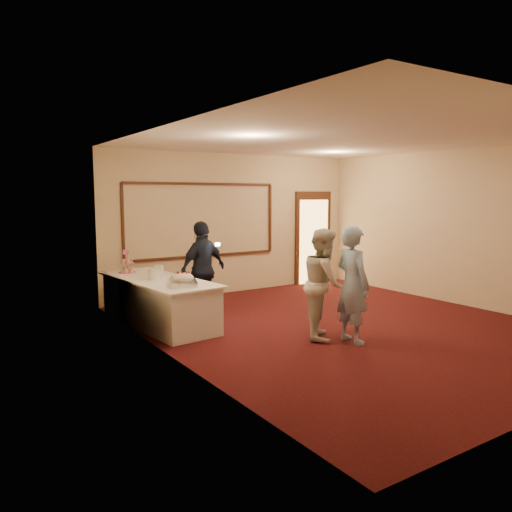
{
  "coord_description": "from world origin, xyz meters",
  "views": [
    {
      "loc": [
        -5.54,
        -5.84,
        2.13
      ],
      "look_at": [
        -1.21,
        0.81,
        1.15
      ],
      "focal_mm": 35.0,
      "sensor_mm": 36.0,
      "label": 1
    }
  ],
  "objects_px": {
    "plate_stack_a": "(155,274)",
    "plate_stack_b": "(159,270)",
    "tart": "(178,278)",
    "woman": "(324,283)",
    "pavlova_tray": "(183,280)",
    "cupcake_stand": "(127,264)",
    "buffet_table": "(159,301)",
    "man": "(352,285)",
    "guest": "(203,269)"
  },
  "relations": [
    {
      "from": "plate_stack_a",
      "to": "plate_stack_b",
      "type": "distance_m",
      "value": 0.49
    },
    {
      "from": "buffet_table",
      "to": "guest",
      "type": "xyz_separation_m",
      "value": [
        0.86,
        0.1,
        0.45
      ]
    },
    {
      "from": "buffet_table",
      "to": "plate_stack_b",
      "type": "xyz_separation_m",
      "value": [
        0.17,
        0.39,
        0.46
      ]
    },
    {
      "from": "man",
      "to": "woman",
      "type": "xyz_separation_m",
      "value": [
        -0.17,
        0.42,
        -0.03
      ]
    },
    {
      "from": "pavlova_tray",
      "to": "woman",
      "type": "distance_m",
      "value": 2.11
    },
    {
      "from": "buffet_table",
      "to": "plate_stack_a",
      "type": "bearing_deg",
      "value": -156.97
    },
    {
      "from": "man",
      "to": "tart",
      "type": "bearing_deg",
      "value": 41.78
    },
    {
      "from": "pavlova_tray",
      "to": "tart",
      "type": "xyz_separation_m",
      "value": [
        0.14,
        0.51,
        -0.06
      ]
    },
    {
      "from": "buffet_table",
      "to": "man",
      "type": "relative_size",
      "value": 1.56
    },
    {
      "from": "pavlova_tray",
      "to": "guest",
      "type": "distance_m",
      "value": 1.19
    },
    {
      "from": "cupcake_stand",
      "to": "woman",
      "type": "xyz_separation_m",
      "value": [
        2.01,
        -2.89,
        -0.11
      ]
    },
    {
      "from": "plate_stack_a",
      "to": "pavlova_tray",
      "type": "bearing_deg",
      "value": -78.81
    },
    {
      "from": "plate_stack_a",
      "to": "plate_stack_b",
      "type": "height_order",
      "value": "plate_stack_a"
    },
    {
      "from": "pavlova_tray",
      "to": "woman",
      "type": "xyz_separation_m",
      "value": [
        1.72,
        -1.23,
        -0.04
      ]
    },
    {
      "from": "cupcake_stand",
      "to": "plate_stack_b",
      "type": "xyz_separation_m",
      "value": [
        0.39,
        -0.47,
        -0.09
      ]
    },
    {
      "from": "plate_stack_b",
      "to": "man",
      "type": "bearing_deg",
      "value": -57.77
    },
    {
      "from": "buffet_table",
      "to": "guest",
      "type": "relative_size",
      "value": 1.58
    },
    {
      "from": "buffet_table",
      "to": "tart",
      "type": "bearing_deg",
      "value": -52.96
    },
    {
      "from": "pavlova_tray",
      "to": "tart",
      "type": "bearing_deg",
      "value": 74.66
    },
    {
      "from": "pavlova_tray",
      "to": "plate_stack_a",
      "type": "height_order",
      "value": "pavlova_tray"
    },
    {
      "from": "tart",
      "to": "guest",
      "type": "bearing_deg",
      "value": 30.49
    },
    {
      "from": "woman",
      "to": "buffet_table",
      "type": "bearing_deg",
      "value": 77.85
    },
    {
      "from": "woman",
      "to": "man",
      "type": "bearing_deg",
      "value": -121.75
    },
    {
      "from": "man",
      "to": "woman",
      "type": "height_order",
      "value": "man"
    },
    {
      "from": "buffet_table",
      "to": "man",
      "type": "bearing_deg",
      "value": -51.28
    },
    {
      "from": "man",
      "to": "pavlova_tray",
      "type": "bearing_deg",
      "value": 51.59
    },
    {
      "from": "buffet_table",
      "to": "guest",
      "type": "distance_m",
      "value": 0.98
    },
    {
      "from": "tart",
      "to": "man",
      "type": "relative_size",
      "value": 0.15
    },
    {
      "from": "buffet_table",
      "to": "guest",
      "type": "bearing_deg",
      "value": 6.28
    },
    {
      "from": "buffet_table",
      "to": "cupcake_stand",
      "type": "bearing_deg",
      "value": 104.16
    },
    {
      "from": "buffet_table",
      "to": "woman",
      "type": "relative_size",
      "value": 1.61
    },
    {
      "from": "pavlova_tray",
      "to": "tart",
      "type": "height_order",
      "value": "pavlova_tray"
    },
    {
      "from": "plate_stack_a",
      "to": "guest",
      "type": "height_order",
      "value": "guest"
    },
    {
      "from": "cupcake_stand",
      "to": "man",
      "type": "relative_size",
      "value": 0.26
    },
    {
      "from": "cupcake_stand",
      "to": "guest",
      "type": "bearing_deg",
      "value": -35.51
    },
    {
      "from": "buffet_table",
      "to": "pavlova_tray",
      "type": "height_order",
      "value": "pavlova_tray"
    },
    {
      "from": "buffet_table",
      "to": "guest",
      "type": "height_order",
      "value": "guest"
    },
    {
      "from": "buffet_table",
      "to": "plate_stack_a",
      "type": "xyz_separation_m",
      "value": [
        -0.07,
        -0.03,
        0.47
      ]
    },
    {
      "from": "buffet_table",
      "to": "cupcake_stand",
      "type": "distance_m",
      "value": 1.05
    },
    {
      "from": "woman",
      "to": "cupcake_stand",
      "type": "bearing_deg",
      "value": 71.16
    },
    {
      "from": "man",
      "to": "woman",
      "type": "distance_m",
      "value": 0.45
    },
    {
      "from": "plate_stack_b",
      "to": "guest",
      "type": "xyz_separation_m",
      "value": [
        0.69,
        -0.3,
        -0.0
      ]
    },
    {
      "from": "buffet_table",
      "to": "pavlova_tray",
      "type": "distance_m",
      "value": 0.92
    },
    {
      "from": "pavlova_tray",
      "to": "cupcake_stand",
      "type": "bearing_deg",
      "value": 100.09
    },
    {
      "from": "pavlova_tray",
      "to": "cupcake_stand",
      "type": "distance_m",
      "value": 1.69
    },
    {
      "from": "woman",
      "to": "guest",
      "type": "relative_size",
      "value": 0.98
    },
    {
      "from": "plate_stack_a",
      "to": "woman",
      "type": "distance_m",
      "value": 2.73
    },
    {
      "from": "buffet_table",
      "to": "cupcake_stand",
      "type": "relative_size",
      "value": 5.91
    },
    {
      "from": "tart",
      "to": "plate_stack_a",
      "type": "bearing_deg",
      "value": 138.69
    },
    {
      "from": "tart",
      "to": "woman",
      "type": "xyz_separation_m",
      "value": [
        1.58,
        -1.74,
        0.03
      ]
    }
  ]
}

